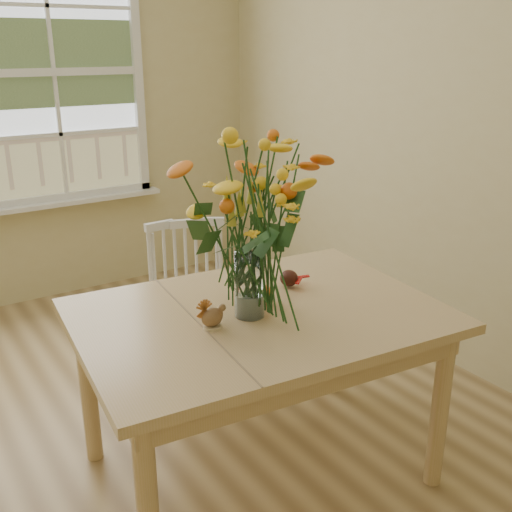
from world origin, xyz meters
TOP-DOWN VIEW (x-y plane):
  - floor at (0.00, 0.00)m, footprint 4.00×4.50m
  - wall_right at (2.00, 0.00)m, footprint 0.02×4.50m
  - dining_table at (0.57, -0.14)m, footprint 1.48×1.13m
  - windsor_chair at (0.67, 0.63)m, footprint 0.49×0.48m
  - flower_vase at (0.52, -0.16)m, footprint 0.54×0.54m
  - pumpkin at (0.63, -0.09)m, footprint 0.09×0.09m
  - turkey_figurine at (0.35, -0.17)m, footprint 0.09×0.07m
  - dark_gourd at (0.82, -0.01)m, footprint 0.12×0.08m

SIDE VIEW (x-z plane):
  - floor at x=0.00m, z-range -0.01..0.00m
  - windsor_chair at x=0.67m, z-range 0.06..0.92m
  - dining_table at x=0.57m, z-range 0.28..1.02m
  - dark_gourd at x=0.82m, z-range 0.74..0.81m
  - pumpkin at x=0.63m, z-range 0.74..0.81m
  - turkey_figurine at x=0.35m, z-range 0.73..0.84m
  - flower_vase at x=0.52m, z-range 0.81..1.45m
  - wall_right at x=2.00m, z-range 0.00..2.70m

